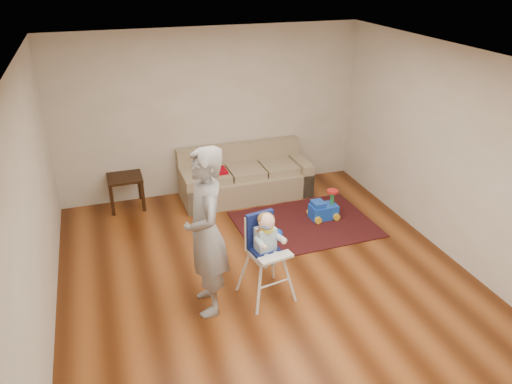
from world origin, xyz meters
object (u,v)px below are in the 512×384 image
object	(u,v)px
ride_on_toy	(324,205)
toy_ball	(277,234)
adult	(206,233)
sofa	(245,173)
side_table	(126,191)
high_chair	(266,257)

from	to	relation	value
ride_on_toy	toy_ball	size ratio (longest dim) A/B	2.76
toy_ball	adult	bearing A→B (deg)	-138.14
sofa	ride_on_toy	world-z (taller)	sofa
side_table	high_chair	xyz separation A→B (m)	(1.35, -2.88, 0.27)
toy_ball	adult	distance (m)	1.90
side_table	sofa	bearing A→B (deg)	-6.48
toy_ball	high_chair	world-z (taller)	high_chair
side_table	ride_on_toy	xyz separation A→B (m)	(2.81, -1.35, -0.03)
sofa	toy_ball	world-z (taller)	sofa
ride_on_toy	adult	xyz separation A→B (m)	(-2.14, -1.50, 0.73)
sofa	side_table	xyz separation A→B (m)	(-1.91, 0.22, -0.14)
sofa	high_chair	world-z (taller)	high_chair
side_table	adult	distance (m)	3.02
sofa	side_table	size ratio (longest dim) A/B	3.99
sofa	adult	size ratio (longest dim) A/B	1.09
high_chair	sofa	bearing A→B (deg)	67.98
side_table	high_chair	size ratio (longest dim) A/B	0.48
high_chair	side_table	bearing A→B (deg)	105.03
sofa	toy_ball	size ratio (longest dim) A/B	13.14
side_table	adult	size ratio (longest dim) A/B	0.27
sofa	side_table	world-z (taller)	sofa
high_chair	adult	distance (m)	0.81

